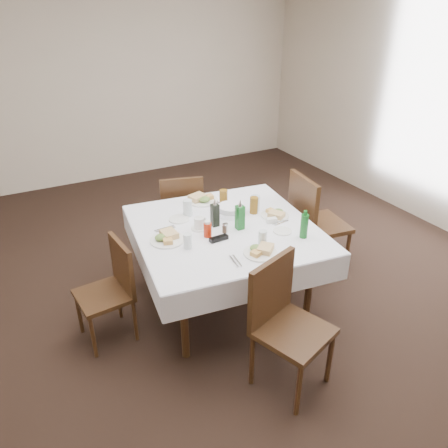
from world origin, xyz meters
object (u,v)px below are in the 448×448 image
object	(u,v)px
chair_north	(182,210)
ketchup_bottle	(208,229)
water_n	(188,208)
green_bottle	(304,226)
water_e	(255,203)
coffee_mug	(199,224)
oil_cruet_dark	(215,214)
dining_table	(225,235)
oil_cruet_green	(240,216)
water_w	(188,241)
water_s	(263,238)
chair_south	(283,316)
chair_west	(112,285)
bread_basket	(231,210)
chair_east	(312,218)

from	to	relation	value
chair_north	ketchup_bottle	size ratio (longest dim) A/B	6.49
water_n	green_bottle	world-z (taller)	green_bottle
water_e	coffee_mug	world-z (taller)	water_e
water_n	oil_cruet_dark	distance (m)	0.31
dining_table	green_bottle	xyz separation A→B (m)	(0.47, -0.44, 0.18)
dining_table	water_e	xyz separation A→B (m)	(0.38, 0.15, 0.15)
oil_cruet_green	ketchup_bottle	distance (m)	0.30
water_w	green_bottle	bearing A→B (deg)	-17.53
chair_north	water_s	bearing A→B (deg)	-84.89
water_n	water_e	bearing A→B (deg)	-19.07
water_w	ketchup_bottle	world-z (taller)	ketchup_bottle
dining_table	oil_cruet_green	size ratio (longest dim) A/B	6.17
dining_table	chair_south	world-z (taller)	chair_south
water_w	oil_cruet_dark	size ratio (longest dim) A/B	0.48
chair_north	chair_south	xyz separation A→B (m)	(-0.06, -1.91, 0.03)
water_n	ketchup_bottle	world-z (taller)	water_n
chair_north	ketchup_bottle	xyz separation A→B (m)	(-0.19, -1.02, 0.31)
water_w	ketchup_bottle	distance (m)	0.23
chair_south	water_e	world-z (taller)	chair_south
coffee_mug	chair_west	bearing A→B (deg)	-177.60
chair_north	ketchup_bottle	bearing A→B (deg)	-100.75
green_bottle	chair_south	bearing A→B (deg)	-135.99
chair_north	water_e	xyz separation A→B (m)	(0.39, -0.80, 0.32)
bread_basket	green_bottle	world-z (taller)	green_bottle
water_s	oil_cruet_dark	world-z (taller)	oil_cruet_dark
chair_west	water_e	xyz separation A→B (m)	(1.36, 0.10, 0.36)
water_e	oil_cruet_green	xyz separation A→B (m)	(-0.29, -0.23, 0.04)
chair_east	dining_table	bearing A→B (deg)	-175.78
water_e	oil_cruet_green	world-z (taller)	oil_cruet_green
water_w	bread_basket	distance (m)	0.67
chair_north	coffee_mug	bearing A→B (deg)	-102.62
chair_north	chair_west	world-z (taller)	chair_north
dining_table	water_n	distance (m)	0.42
chair_north	green_bottle	distance (m)	1.51
water_n	water_w	world-z (taller)	water_n
bread_basket	water_w	bearing A→B (deg)	-148.22
chair_east	green_bottle	world-z (taller)	chair_east
chair_west	bread_basket	xyz separation A→B (m)	(1.13, 0.14, 0.33)
water_w	oil_cruet_green	distance (m)	0.51
chair_east	green_bottle	distance (m)	0.78
water_s	ketchup_bottle	xyz separation A→B (m)	(-0.31, 0.32, 0.00)
dining_table	water_e	distance (m)	0.44
water_e	oil_cruet_dark	world-z (taller)	oil_cruet_dark
chair_south	chair_east	size ratio (longest dim) A/B	0.94
dining_table	green_bottle	bearing A→B (deg)	-42.74
dining_table	chair_east	distance (m)	0.99
bread_basket	water_e	bearing A→B (deg)	-9.98
chair_north	green_bottle	xyz separation A→B (m)	(0.48, -1.39, 0.35)
oil_cruet_green	green_bottle	world-z (taller)	oil_cruet_green
chair_south	coffee_mug	size ratio (longest dim) A/B	6.56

